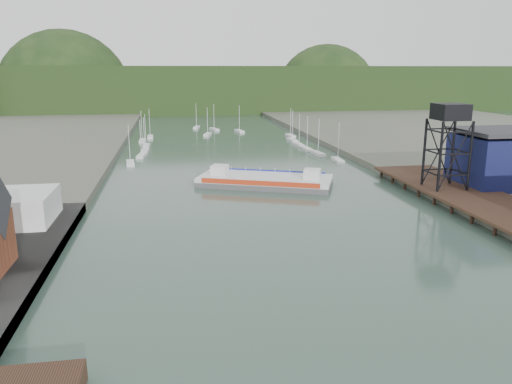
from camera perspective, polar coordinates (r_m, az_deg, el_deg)
name	(u,v)px	position (r m, az deg, el deg)	size (l,w,h in m)	color
east_pier	(495,206)	(93.64, 25.62, -1.43)	(14.00, 70.00, 2.45)	black
lift_tower	(450,117)	(101.03, 21.30, 7.97)	(6.50, 6.50, 16.00)	black
blue_shed	(510,158)	(112.03, 27.02, 3.46)	(20.50, 14.50, 11.30)	#0E103E
marina_sailboats	(222,142)	(169.50, -3.91, 5.69)	(57.71, 92.65, 0.90)	silver
distant_hills	(190,91)	(330.39, -7.56, 11.34)	(500.00, 120.00, 80.00)	black
chain_ferry	(265,180)	(107.12, 1.04, 1.35)	(30.27, 21.11, 4.05)	#4F4F51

